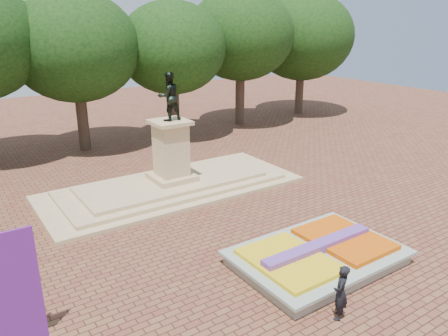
# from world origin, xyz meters

# --- Properties ---
(ground) EXTENTS (90.00, 90.00, 0.00)m
(ground) POSITION_xyz_m (0.00, 0.00, 0.00)
(ground) COLOR brown
(ground) RESTS_ON ground
(flower_bed) EXTENTS (6.30, 4.30, 0.91)m
(flower_bed) POSITION_xyz_m (1.03, -2.00, 0.38)
(flower_bed) COLOR gray
(flower_bed) RESTS_ON ground
(monument) EXTENTS (14.00, 6.00, 6.40)m
(monument) POSITION_xyz_m (0.00, 8.00, 0.88)
(monument) COLOR tan
(monument) RESTS_ON ground
(tree_row_back) EXTENTS (44.80, 8.80, 10.43)m
(tree_row_back) POSITION_xyz_m (2.33, 18.00, 6.67)
(tree_row_back) COLOR #3A2C20
(tree_row_back) RESTS_ON ground
(pedestrian) EXTENTS (0.80, 0.74, 1.84)m
(pedestrian) POSITION_xyz_m (-0.75, -4.65, 0.92)
(pedestrian) COLOR black
(pedestrian) RESTS_ON ground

